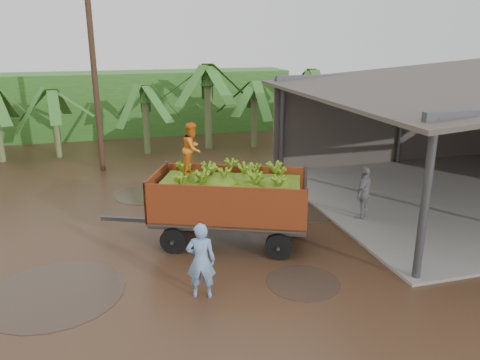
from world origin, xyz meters
The scene contains 7 objects.
ground centered at (0.00, 0.00, 0.00)m, with size 100.00×100.00×0.00m, color black.
hedge_north centered at (-2.00, 16.00, 1.80)m, with size 22.00×3.00×3.60m, color #2D661E.
banana_trailer centered at (1.48, -0.35, 1.31)m, with size 5.95×3.60×3.43m.
man_blue centered at (0.13, -3.03, 0.90)m, with size 0.66×0.43×1.80m, color #7298D0.
man_grey centered at (5.99, 0.10, 0.90)m, with size 1.05×0.44×1.80m, color gray.
utility_pole centered at (-2.04, 8.27, 4.06)m, with size 1.20×0.24×8.00m.
banana_plants centered at (-4.90, 6.09, 1.93)m, with size 24.40×21.09×4.41m.
Camera 1 is at (-1.56, -12.31, 5.75)m, focal length 35.00 mm.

